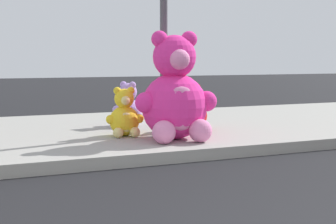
{
  "coord_description": "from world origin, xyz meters",
  "views": [
    {
      "loc": [
        -1.74,
        -2.22,
        1.24
      ],
      "look_at": [
        0.73,
        3.6,
        0.55
      ],
      "focal_mm": 52.55,
      "sensor_mm": 36.0,
      "label": 1
    }
  ],
  "objects": [
    {
      "name": "plush_lavender",
      "position": [
        0.73,
        5.31,
        0.44
      ],
      "size": [
        0.52,
        0.51,
        0.72
      ],
      "color": "#B28CD8",
      "rests_on": "sidewalk"
    },
    {
      "name": "sign_pole",
      "position": [
        1.0,
        4.4,
        1.85
      ],
      "size": [
        0.56,
        0.11,
        3.2
      ],
      "color": "#4C4C51",
      "rests_on": "sidewalk"
    },
    {
      "name": "plush_red",
      "position": [
        1.53,
        4.55,
        0.43
      ],
      "size": [
        0.5,
        0.51,
        0.7
      ],
      "color": "red",
      "rests_on": "sidewalk"
    },
    {
      "name": "sidewalk",
      "position": [
        0.0,
        5.2,
        0.07
      ],
      "size": [
        28.0,
        4.4,
        0.15
      ],
      "primitive_type": "cube",
      "color": "#9E9B93",
      "rests_on": "ground_plane"
    },
    {
      "name": "plush_pink_large",
      "position": [
        0.92,
        3.81,
        0.73
      ],
      "size": [
        1.12,
        1.01,
        1.46
      ],
      "color": "#F22D93",
      "rests_on": "sidewalk"
    },
    {
      "name": "plush_yellow",
      "position": [
        0.38,
        4.34,
        0.43
      ],
      "size": [
        0.53,
        0.48,
        0.69
      ],
      "color": "yellow",
      "rests_on": "sidewalk"
    }
  ]
}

